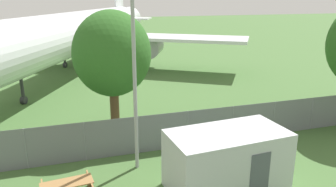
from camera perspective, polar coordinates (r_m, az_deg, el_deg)
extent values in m
cylinder|color=slate|center=(15.99, -23.50, -8.82)|extent=(0.07, 0.07, 1.92)
cylinder|color=slate|center=(15.86, -14.27, -8.10)|extent=(0.07, 0.07, 1.92)
cylinder|color=slate|center=(16.13, -5.16, -7.19)|extent=(0.07, 0.07, 1.92)
cylinder|color=slate|center=(16.79, 3.40, -6.17)|extent=(0.07, 0.07, 1.92)
cylinder|color=slate|center=(17.80, 11.13, -5.12)|extent=(0.07, 0.07, 1.92)
cylinder|color=slate|center=(19.09, 17.90, -4.12)|extent=(0.07, 0.07, 1.92)
cylinder|color=slate|center=(20.62, 23.73, -3.21)|extent=(0.07, 0.07, 1.92)
cube|color=slate|center=(16.13, -5.16, -7.19)|extent=(56.00, 0.01, 1.92)
cylinder|color=silver|center=(34.37, -15.42, 10.25)|extent=(17.46, 31.54, 4.05)
cone|color=silver|center=(52.32, -7.34, 12.68)|extent=(5.43, 6.12, 3.64)
cube|color=silver|center=(33.65, 0.96, 9.67)|extent=(14.93, 11.88, 0.30)
cylinder|color=#939399|center=(34.47, -2.68, 8.04)|extent=(3.18, 4.07, 1.82)
cube|color=silver|center=(40.38, -27.03, 9.05)|extent=(15.49, 8.68, 0.30)
cylinder|color=#939399|center=(39.61, -23.86, 7.77)|extent=(3.18, 4.07, 1.82)
cube|color=silver|center=(48.69, -8.49, 12.83)|extent=(9.44, 6.67, 0.20)
cylinder|color=#2D2D33|center=(25.53, -24.02, 0.46)|extent=(0.24, 0.24, 1.98)
cylinder|color=#2D2D33|center=(25.71, -23.83, -1.06)|extent=(0.51, 0.63, 0.56)
cylinder|color=#2D2D33|center=(35.49, -10.40, 5.83)|extent=(0.24, 0.24, 1.98)
cylinder|color=#2D2D33|center=(35.63, -10.34, 4.70)|extent=(0.51, 0.63, 0.56)
cylinder|color=#2D2D33|center=(37.25, -17.57, 5.83)|extent=(0.24, 0.24, 1.98)
cylinder|color=#2D2D33|center=(37.38, -17.48, 4.76)|extent=(0.51, 0.63, 0.56)
cube|color=silver|center=(13.43, 10.20, -11.38)|extent=(4.80, 2.71, 2.42)
cube|color=#4C515B|center=(13.03, 15.67, -13.76)|extent=(0.84, 0.09, 1.90)
cube|color=olive|center=(13.23, -17.23, -14.69)|extent=(1.98, 0.96, 0.04)
cube|color=olive|center=(13.87, -17.40, -14.61)|extent=(1.93, 0.48, 0.04)
cube|color=olive|center=(13.50, -13.36, -15.52)|extent=(0.21, 1.40, 0.74)
cylinder|color=brown|center=(18.49, -9.25, -2.80)|extent=(0.50, 0.50, 2.76)
ellipsoid|color=#2D6023|center=(17.71, -9.72, 6.86)|extent=(4.17, 4.17, 4.59)
cylinder|color=#99999E|center=(13.79, -5.83, 2.34)|extent=(0.16, 0.16, 8.15)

